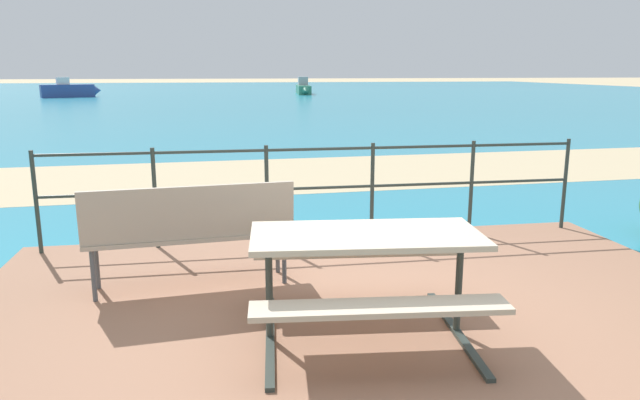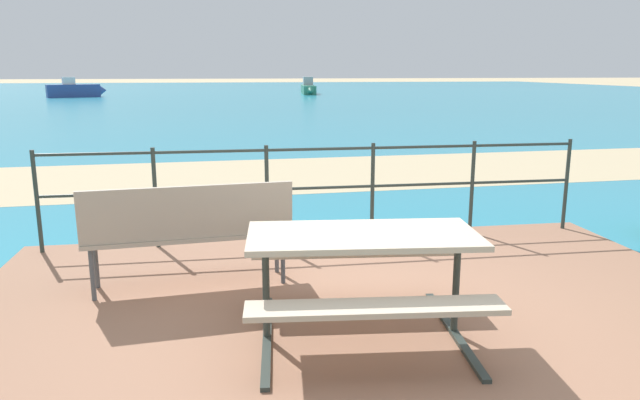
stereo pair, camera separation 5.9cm
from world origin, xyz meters
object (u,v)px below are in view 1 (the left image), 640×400
boat_near (70,90)px  boat_mid (303,88)px  park_bench (190,226)px  picnic_table (366,258)px

boat_near → boat_mid: bearing=-11.5°
park_bench → boat_near: (-9.71, 39.05, -0.13)m
picnic_table → boat_near: bearing=110.5°
picnic_table → boat_mid: 43.57m
boat_mid → picnic_table: bearing=-2.9°
picnic_table → boat_mid: boat_mid is taller
picnic_table → park_bench: (-1.24, 1.16, -0.03)m
park_bench → boat_mid: size_ratio=0.32×
picnic_table → boat_near: (-10.95, 40.22, -0.16)m
picnic_table → boat_near: 41.68m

